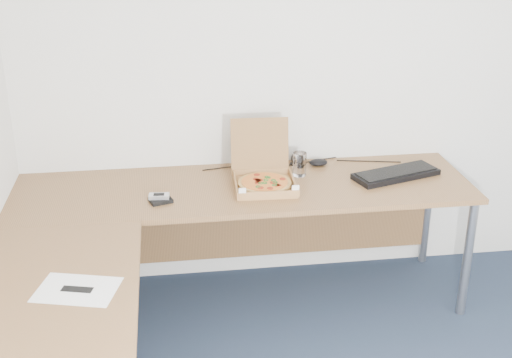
{
  "coord_description": "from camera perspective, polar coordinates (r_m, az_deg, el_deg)",
  "views": [
    {
      "loc": [
        -0.9,
        -1.97,
        2.21
      ],
      "look_at": [
        -0.45,
        1.28,
        0.82
      ],
      "focal_mm": 47.55,
      "sensor_mm": 36.0,
      "label": 1
    }
  ],
  "objects": [
    {
      "name": "paper_sheet",
      "position": [
        2.87,
        -14.82,
        -8.98
      ],
      "size": [
        0.37,
        0.3,
        0.0
      ],
      "primitive_type": "cube",
      "rotation": [
        0.0,
        0.0,
        -0.26
      ],
      "color": "white",
      "rests_on": "desk"
    },
    {
      "name": "room_shell",
      "position": [
        2.37,
        15.23,
        -1.81
      ],
      "size": [
        3.5,
        3.5,
        2.5
      ],
      "primitive_type": null,
      "color": "silver",
      "rests_on": "ground"
    },
    {
      "name": "mouse",
      "position": [
        3.99,
        5.27,
        1.39
      ],
      "size": [
        0.12,
        0.08,
        0.04
      ],
      "primitive_type": "ellipsoid",
      "rotation": [
        0.0,
        0.0,
        0.1
      ],
      "color": "black",
      "rests_on": "desk"
    },
    {
      "name": "dome_speaker",
      "position": [
        3.99,
        3.55,
        1.79
      ],
      "size": [
        0.09,
        0.09,
        0.08
      ],
      "primitive_type": "ellipsoid",
      "color": "black",
      "rests_on": "desk"
    },
    {
      "name": "wallet",
      "position": [
        3.55,
        -8.03,
        -1.77
      ],
      "size": [
        0.13,
        0.12,
        0.02
      ],
      "primitive_type": "cube",
      "rotation": [
        0.0,
        0.0,
        0.31
      ],
      "color": "black",
      "rests_on": "desk"
    },
    {
      "name": "pizza_box",
      "position": [
        3.69,
        0.68,
        -0.04
      ],
      "size": [
        0.32,
        0.38,
        0.33
      ],
      "rotation": [
        0.0,
        0.0,
        -0.04
      ],
      "color": "#A57341",
      "rests_on": "desk"
    },
    {
      "name": "desk",
      "position": [
        3.31,
        -5.71,
        -4.31
      ],
      "size": [
        2.5,
        2.2,
        0.73
      ],
      "color": "brown",
      "rests_on": "ground"
    },
    {
      "name": "drinking_glass",
      "position": [
        3.83,
        3.69,
        1.26
      ],
      "size": [
        0.08,
        0.08,
        0.14
      ],
      "primitive_type": "cylinder",
      "color": "silver",
      "rests_on": "desk"
    },
    {
      "name": "phone",
      "position": [
        3.55,
        -8.16,
        -1.44
      ],
      "size": [
        0.11,
        0.06,
        0.02
      ],
      "primitive_type": "cube",
      "rotation": [
        0.0,
        0.0,
        -0.09
      ],
      "color": "#B2B5BA",
      "rests_on": "wallet"
    },
    {
      "name": "cable_bundle",
      "position": [
        4.01,
        3.53,
        1.3
      ],
      "size": [
        0.57,
        0.12,
        0.01
      ],
      "primitive_type": null,
      "rotation": [
        0.0,
        0.0,
        0.14
      ],
      "color": "black",
      "rests_on": "desk"
    },
    {
      "name": "keyboard",
      "position": [
        3.9,
        11.68,
        0.4
      ],
      "size": [
        0.52,
        0.32,
        0.03
      ],
      "primitive_type": "cube",
      "rotation": [
        0.0,
        0.0,
        0.31
      ],
      "color": "black",
      "rests_on": "desk"
    }
  ]
}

